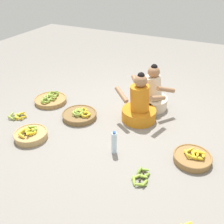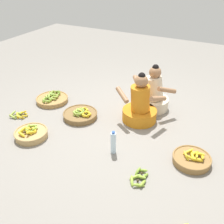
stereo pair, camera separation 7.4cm
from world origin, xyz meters
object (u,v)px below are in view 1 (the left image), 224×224
banana_basket_back_left (31,135)px  loose_bananas_mid_left (17,116)px  loose_bananas_front_center (141,177)px  banana_basket_back_center (193,158)px  water_bottle (114,143)px  banana_basket_front_left (80,115)px  vendor_woman_behind (152,94)px  banana_basket_back_right (51,100)px  vendor_woman_front (139,106)px

banana_basket_back_left → loose_bananas_mid_left: 0.64m
loose_bananas_mid_left → loose_bananas_front_center: 2.23m
banana_basket_back_center → water_bottle: bearing=-164.0°
water_bottle → banana_basket_front_left: bearing=148.5°
vendor_woman_behind → loose_bananas_front_center: 1.67m
banana_basket_back_right → vendor_woman_front: bearing=5.2°
banana_basket_back_left → loose_bananas_front_center: bearing=-2.1°
water_bottle → loose_bananas_mid_left: bearing=177.0°
banana_basket_back_right → vendor_woman_behind: bearing=20.0°
water_bottle → loose_bananas_front_center: bearing=-31.2°
vendor_woman_behind → banana_basket_back_center: size_ratio=1.62×
vendor_woman_front → banana_basket_back_right: size_ratio=1.43×
banana_basket_back_left → water_bottle: size_ratio=1.42×
vendor_woman_front → banana_basket_back_center: (0.93, -0.60, -0.19)m
vendor_woman_behind → water_bottle: bearing=-92.3°
banana_basket_back_left → banana_basket_front_left: bearing=66.4°
banana_basket_back_center → banana_basket_back_right: banana_basket_back_center is taller
banana_basket_back_right → banana_basket_back_center: bearing=-10.3°
vendor_woman_front → loose_bananas_front_center: 1.27m
vendor_woman_behind → loose_bananas_mid_left: vendor_woman_behind is taller
banana_basket_front_left → loose_bananas_front_center: 1.54m
banana_basket_back_right → banana_basket_back_left: size_ratio=1.19×
banana_basket_back_center → loose_bananas_mid_left: size_ratio=1.71×
banana_basket_front_left → banana_basket_back_left: bearing=-113.6°
banana_basket_back_center → banana_basket_front_left: (-1.78, 0.25, 0.00)m
vendor_woman_behind → banana_basket_back_center: 1.38m
loose_bananas_front_center → banana_basket_back_center: bearing=50.7°
vendor_woman_behind → banana_basket_back_left: (-1.22, -1.54, -0.18)m
vendor_woman_front → banana_basket_back_right: (-1.56, -0.14, -0.20)m
banana_basket_back_right → banana_basket_back_left: (0.39, -0.95, 0.01)m
banana_basket_front_left → banana_basket_back_right: size_ratio=0.98×
vendor_woman_behind → water_bottle: size_ratio=2.34×
vendor_woman_front → loose_bananas_mid_left: (-1.72, -0.77, -0.22)m
banana_basket_back_right → water_bottle: bearing=-24.9°
vendor_woman_behind → banana_basket_back_right: bearing=-160.0°
banana_basket_front_left → water_bottle: 0.99m
vendor_woman_front → banana_basket_front_left: vendor_woman_front is taller
loose_bananas_front_center → water_bottle: size_ratio=0.96×
banana_basket_back_left → loose_bananas_mid_left: (-0.55, 0.32, -0.03)m
loose_bananas_front_center → banana_basket_back_right: bearing=153.5°
banana_basket_back_center → water_bottle: size_ratio=1.45×
banana_basket_back_right → banana_basket_back_left: bearing=-67.7°
loose_bananas_mid_left → banana_basket_back_left: bearing=-30.3°
banana_basket_front_left → water_bottle: (0.84, -0.52, 0.10)m
banana_basket_front_left → loose_bananas_mid_left: banana_basket_front_left is taller
banana_basket_back_left → loose_bananas_mid_left: size_ratio=1.68×
vendor_woman_front → loose_bananas_front_center: vendor_woman_front is taller
banana_basket_back_center → loose_bananas_front_center: size_ratio=1.50×
vendor_woman_behind → banana_basket_back_center: vendor_woman_behind is taller
vendor_woman_front → water_bottle: bearing=-90.3°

